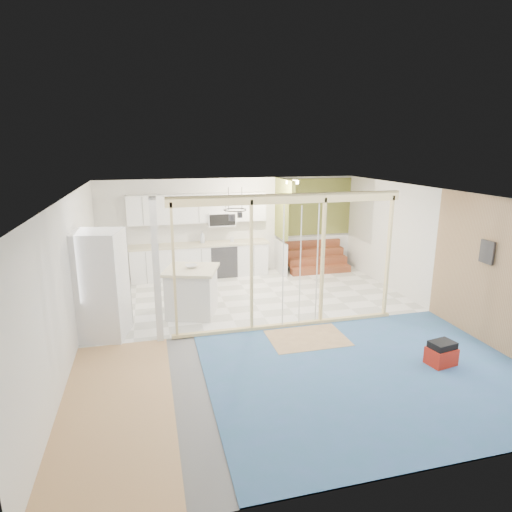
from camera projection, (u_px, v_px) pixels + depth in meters
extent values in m
cube|color=slate|center=(272.00, 329.00, 8.24)|extent=(7.00, 8.00, 0.01)
cube|color=white|center=(273.00, 193.00, 7.60)|extent=(7.00, 8.00, 0.01)
cube|color=silver|center=(231.00, 226.00, 11.67)|extent=(7.00, 0.01, 2.60)
cube|color=silver|center=(389.00, 369.00, 4.16)|extent=(7.00, 0.01, 2.60)
cube|color=silver|center=(70.00, 278.00, 7.08)|extent=(0.01, 8.00, 2.60)
cube|color=silver|center=(436.00, 253.00, 8.76)|extent=(0.01, 8.00, 2.60)
cube|color=white|center=(248.00, 295.00, 10.11)|extent=(7.00, 4.00, 0.02)
cube|color=#3F5E9A|center=(370.00, 373.00, 6.60)|extent=(5.00, 4.00, 0.02)
cube|color=tan|center=(116.00, 409.00, 5.70)|extent=(1.50, 4.00, 0.02)
cube|color=tan|center=(307.00, 338.00, 7.79)|extent=(1.40, 1.00, 0.01)
cube|color=beige|center=(289.00, 199.00, 7.69)|extent=(4.40, 0.09, 0.18)
cube|color=beige|center=(287.00, 325.00, 8.30)|extent=(4.40, 0.09, 0.06)
cube|color=silver|center=(156.00, 272.00, 7.41)|extent=(0.12, 0.14, 2.60)
cube|color=beige|center=(174.00, 271.00, 7.49)|extent=(0.04, 0.09, 2.40)
cube|color=beige|center=(251.00, 265.00, 7.82)|extent=(0.05, 0.09, 2.40)
cube|color=beige|center=(323.00, 260.00, 8.16)|extent=(0.04, 0.09, 2.40)
cube|color=beige|center=(388.00, 256.00, 8.49)|extent=(0.04, 0.09, 2.40)
cylinder|color=silver|center=(283.00, 268.00, 7.96)|extent=(0.02, 0.02, 2.35)
cylinder|color=silver|center=(317.00, 264.00, 8.17)|extent=(0.02, 0.02, 2.35)
cylinder|color=silver|center=(300.00, 266.00, 8.07)|extent=(0.02, 0.02, 2.35)
cube|color=white|center=(200.00, 261.00, 11.39)|extent=(3.60, 0.60, 0.88)
cube|color=beige|center=(200.00, 244.00, 11.27)|extent=(3.66, 0.64, 0.05)
cube|color=white|center=(106.00, 280.00, 9.80)|extent=(0.60, 1.60, 0.88)
cube|color=beige|center=(104.00, 260.00, 9.69)|extent=(0.64, 1.64, 0.05)
cube|color=white|center=(198.00, 208.00, 11.15)|extent=(3.60, 0.34, 0.75)
cube|color=white|center=(221.00, 219.00, 11.33)|extent=(0.72, 0.38, 0.36)
cube|color=black|center=(222.00, 220.00, 11.15)|extent=(0.68, 0.02, 0.30)
cube|color=olive|center=(282.00, 209.00, 11.44)|extent=(0.10, 0.90, 1.60)
cube|color=white|center=(281.00, 257.00, 11.77)|extent=(0.10, 0.90, 0.90)
cube|color=olive|center=(290.00, 190.00, 10.64)|extent=(0.10, 0.50, 0.50)
cube|color=olive|center=(314.00, 207.00, 12.11)|extent=(2.20, 0.04, 1.60)
cube|color=white|center=(312.00, 251.00, 12.43)|extent=(2.20, 0.04, 0.90)
cube|color=brown|center=(321.00, 270.00, 11.78)|extent=(1.70, 0.26, 0.20)
cube|color=brown|center=(317.00, 261.00, 11.98)|extent=(1.70, 0.26, 0.20)
cube|color=brown|center=(314.00, 252.00, 12.17)|extent=(1.70, 0.26, 0.20)
cube|color=brown|center=(311.00, 243.00, 12.37)|extent=(1.70, 0.26, 0.20)
torus|color=black|center=(235.00, 210.00, 9.44)|extent=(0.52, 0.52, 0.02)
cylinder|color=black|center=(229.00, 199.00, 9.35)|extent=(0.01, 0.01, 0.50)
cylinder|color=black|center=(242.00, 198.00, 9.42)|extent=(0.01, 0.01, 0.50)
cylinder|color=#323337|center=(232.00, 218.00, 9.36)|extent=(0.14, 0.14, 0.14)
cylinder|color=#323337|center=(240.00, 215.00, 9.60)|extent=(0.12, 0.12, 0.12)
cube|color=#323337|center=(487.00, 252.00, 7.34)|extent=(0.04, 0.30, 0.40)
cylinder|color=#FFEABF|center=(292.00, 182.00, 10.76)|extent=(0.32, 0.32, 0.08)
cube|color=white|center=(100.00, 285.00, 7.67)|extent=(1.02, 0.99, 1.98)
cube|color=#323337|center=(124.00, 284.00, 7.77)|extent=(0.19, 0.78, 1.94)
cube|color=silver|center=(192.00, 294.00, 8.82)|extent=(1.16, 1.16, 0.93)
cube|color=beige|center=(191.00, 270.00, 8.69)|extent=(1.30, 1.30, 0.05)
imported|color=silver|center=(191.00, 266.00, 8.73)|extent=(0.25, 0.25, 0.06)
imported|color=#B5BCCA|center=(202.00, 237.00, 11.29)|extent=(0.14, 0.14, 0.32)
imported|color=silver|center=(232.00, 238.00, 11.43)|extent=(0.11, 0.12, 0.20)
cube|color=#B62010|center=(441.00, 357.00, 6.83)|extent=(0.48, 0.39, 0.30)
cube|color=black|center=(442.00, 345.00, 6.78)|extent=(0.43, 0.34, 0.11)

